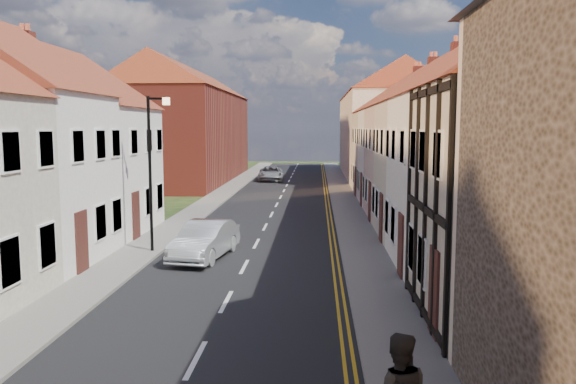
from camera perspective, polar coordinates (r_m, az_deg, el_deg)
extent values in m
cube|color=black|center=(31.82, -1.68, -2.31)|extent=(7.00, 90.00, 0.02)
cube|color=gray|center=(32.46, -9.45, -2.13)|extent=(1.80, 90.00, 0.12)
cube|color=gray|center=(31.76, 6.26, -2.27)|extent=(1.80, 90.00, 0.12)
cube|color=silver|center=(20.66, 22.01, 0.74)|extent=(8.00, 5.80, 6.00)
cube|color=maroon|center=(18.70, 25.10, 16.05)|extent=(0.60, 0.60, 1.60)
cube|color=beige|center=(25.80, 18.12, 1.97)|extent=(8.00, 5.00, 6.00)
cube|color=maroon|center=(24.12, 19.78, 13.99)|extent=(0.60, 0.60, 1.60)
cube|color=beige|center=(31.04, 15.53, 2.78)|extent=(8.00, 5.80, 6.00)
cube|color=maroon|center=(28.92, 16.86, 12.80)|extent=(0.60, 0.60, 1.60)
cube|color=silver|center=(36.32, 13.68, 3.36)|extent=(8.00, 5.00, 6.00)
cube|color=maroon|center=(34.55, 14.52, 11.81)|extent=(0.60, 0.60, 1.60)
cube|color=beige|center=(41.63, 12.31, 3.78)|extent=(8.00, 5.80, 6.00)
cube|color=maroon|center=(39.45, 13.04, 11.18)|extent=(0.60, 0.60, 1.60)
cube|color=silver|center=(27.90, -22.20, 1.93)|extent=(8.00, 6.10, 5.80)
cube|color=maroon|center=(25.82, -25.06, 12.81)|extent=(0.60, 0.60, 1.60)
cube|color=beige|center=(56.74, 9.83, 5.56)|extent=(8.00, 24.00, 8.00)
cube|color=maroon|center=(52.69, -10.09, 5.48)|extent=(8.00, 24.00, 8.00)
cylinder|color=black|center=(22.36, -13.83, 1.75)|extent=(0.12, 0.12, 6.00)
cube|color=black|center=(22.21, -13.17, 9.23)|extent=(0.70, 0.08, 0.08)
cube|color=#FFD899|center=(22.11, -12.28, 9.00)|extent=(0.25, 0.15, 0.28)
imported|color=#AEB1B6|center=(21.46, -8.42, -4.86)|extent=(2.13, 4.43, 1.40)
imported|color=#95999C|center=(51.98, -1.76, 1.88)|extent=(2.53, 4.92, 1.33)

